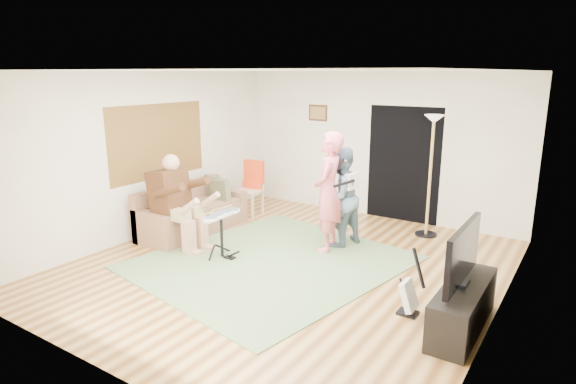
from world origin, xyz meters
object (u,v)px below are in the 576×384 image
(singer, at_px, (328,192))
(dining_chair, at_px, (250,196))
(guitar_spare, at_px, (410,296))
(torchiere_lamp, at_px, (432,154))
(television, at_px, (463,253))
(sofa, at_px, (190,216))
(guitarist, at_px, (340,197))
(drum_kit, at_px, (222,238))
(tv_cabinet, at_px, (463,307))

(singer, relative_size, dining_chair, 1.77)
(guitar_spare, xyz_separation_m, dining_chair, (-3.94, 2.19, 0.14))
(singer, xyz_separation_m, torchiere_lamp, (1.07, 1.51, 0.47))
(guitar_spare, relative_size, dining_chair, 0.78)
(torchiere_lamp, height_order, dining_chair, torchiere_lamp)
(television, bearing_deg, singer, 150.48)
(sofa, bearing_deg, torchiere_lamp, 29.77)
(sofa, relative_size, guitarist, 1.27)
(torchiere_lamp, bearing_deg, drum_kit, -129.89)
(drum_kit, xyz_separation_m, dining_chair, (-1.02, 2.02, 0.06))
(torchiere_lamp, bearing_deg, guitar_spare, -76.11)
(sofa, height_order, guitar_spare, guitar_spare)
(dining_chair, xyz_separation_m, tv_cabinet, (4.52, -2.18, -0.12))
(tv_cabinet, bearing_deg, guitar_spare, -179.05)
(guitar_spare, height_order, dining_chair, dining_chair)
(sofa, bearing_deg, singer, 11.54)
(drum_kit, height_order, television, television)
(guitarist, bearing_deg, drum_kit, -22.08)
(singer, height_order, guitar_spare, singer)
(tv_cabinet, relative_size, television, 1.19)
(sofa, height_order, drum_kit, sofa)
(torchiere_lamp, height_order, tv_cabinet, torchiere_lamp)
(television, bearing_deg, dining_chair, 154.02)
(sofa, relative_size, drum_kit, 2.81)
(drum_kit, distance_m, torchiere_lamp, 3.63)
(guitar_spare, distance_m, torchiere_lamp, 3.13)
(drum_kit, xyz_separation_m, torchiere_lamp, (2.22, 2.66, 1.08))
(dining_chair, bearing_deg, tv_cabinet, -32.08)
(drum_kit, bearing_deg, television, -2.61)
(torchiere_lamp, bearing_deg, tv_cabinet, -65.56)
(sofa, relative_size, guitar_spare, 2.45)
(guitar_spare, distance_m, tv_cabinet, 0.58)
(singer, height_order, dining_chair, singer)
(singer, bearing_deg, drum_kit, -60.39)
(drum_kit, bearing_deg, singer, 45.02)
(drum_kit, bearing_deg, dining_chair, 116.78)
(singer, distance_m, torchiere_lamp, 1.91)
(singer, distance_m, tv_cabinet, 2.77)
(dining_chair, bearing_deg, guitarist, -21.13)
(drum_kit, xyz_separation_m, guitarist, (1.20, 1.43, 0.48))
(singer, xyz_separation_m, tv_cabinet, (2.35, -1.30, -0.67))
(dining_chair, bearing_deg, guitar_spare, -35.40)
(sofa, height_order, dining_chair, dining_chair)
(drum_kit, distance_m, guitarist, 1.93)
(sofa, height_order, tv_cabinet, sofa)
(singer, relative_size, tv_cabinet, 1.31)
(guitar_spare, xyz_separation_m, tv_cabinet, (0.58, 0.01, 0.02))
(singer, distance_m, television, 2.65)
(guitarist, relative_size, torchiere_lamp, 0.78)
(drum_kit, height_order, guitar_spare, guitar_spare)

